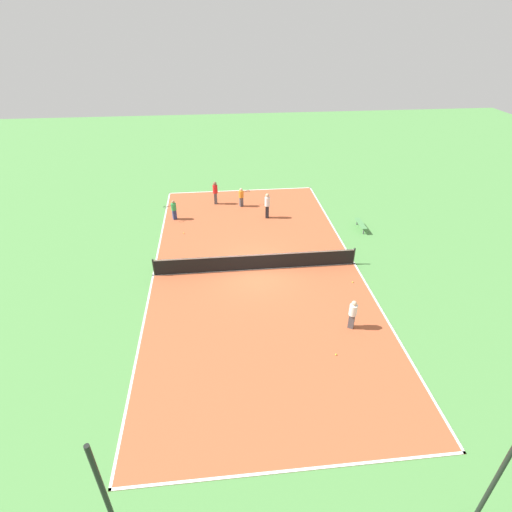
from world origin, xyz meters
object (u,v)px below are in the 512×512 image
Objects in this scene: player_coach_red at (215,191)px; player_center_orange at (241,196)px; player_near_white at (267,204)px; fence_post_back_left at (501,470)px; tennis_ball_midcourt at (184,233)px; bench at (361,224)px; tennis_net at (256,261)px; player_far_white at (353,313)px; tennis_ball_far_baseline at (336,354)px; player_far_green at (174,209)px; tennis_ball_left_sideline at (353,282)px.

player_coach_red is 1.23× the size of player_center_orange.
fence_post_back_left is (-3.34, 20.14, 1.52)m from player_near_white.
player_near_white reaches higher than tennis_ball_midcourt.
bench is 1.14× the size of player_center_orange.
player_center_orange reaches higher than tennis_net.
player_coach_red is (5.92, -14.52, 0.15)m from player_far_white.
tennis_ball_midcourt is at bearing -160.42° from player_center_orange.
tennis_ball_far_baseline is 0.01× the size of fence_post_back_left.
player_near_white reaches higher than player_far_green.
player_coach_red reaches higher than tennis_ball_far_baseline.
player_coach_red reaches higher than player_far_white.
player_center_orange is (0.19, -8.60, 0.29)m from tennis_net.
player_far_white reaches higher than tennis_ball_left_sideline.
player_far_green is (6.47, -0.44, -0.26)m from player_near_white.
bench is 0.93× the size of player_coach_red.
fence_post_back_left is (-2.11, 6.74, 2.54)m from tennis_ball_far_baseline.
player_center_orange reaches higher than tennis_ball_midcourt.
tennis_ball_left_sideline is 12.09m from fence_post_back_left.
player_coach_red is 5.12m from tennis_ball_midcourt.
player_far_white is 8.60m from fence_post_back_left.
player_far_green reaches higher than tennis_ball_far_baseline.
tennis_net is at bearing -158.90° from player_coach_red.
player_coach_red is at bearing -170.75° from player_far_green.
player_far_white is 1.07× the size of player_center_orange.
player_near_white is (2.37, -11.77, 0.19)m from player_far_white.
player_coach_red reaches higher than tennis_ball_left_sideline.
tennis_net reaches higher than tennis_ball_midcourt.
player_coach_red reaches higher than player_center_orange.
player_center_orange is 21.01× the size of tennis_ball_midcourt.
tennis_ball_far_baseline is at bearing -156.49° from player_near_white.
tennis_ball_far_baseline is (-2.69, 6.92, -0.48)m from tennis_net.
player_center_orange is at bearing -120.33° from bench.
player_far_green reaches higher than tennis_net.
bench reaches higher than tennis_ball_left_sideline.
bench is 10.10m from player_far_white.
player_center_orange is at bearing 56.26° from player_near_white.
tennis_net is at bearing -174.48° from player_near_white.
tennis_ball_far_baseline is 1.00× the size of tennis_ball_left_sideline.
tennis_ball_midcourt is 13.56m from tennis_ball_far_baseline.
player_far_green is at bearing -64.51° from fence_post_back_left.
tennis_net is 6.25× the size of player_near_white.
tennis_ball_far_baseline is at bearing 89.95° from player_far_green.
player_coach_red is 1.25× the size of player_far_green.
bench is 18.12m from fence_post_back_left.
bench is at bearing 177.18° from tennis_ball_midcourt.
player_coach_red is 0.34× the size of fence_post_back_left.
tennis_ball_midcourt is 11.40m from tennis_ball_left_sideline.
player_coach_red is at bearing -73.25° from fence_post_back_left.
player_near_white is (-1.47, -6.48, 0.53)m from tennis_net.
player_near_white is 20.47m from fence_post_back_left.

